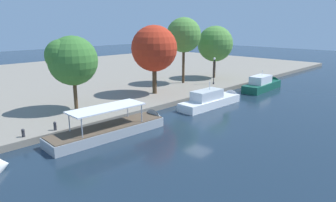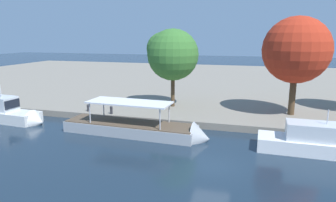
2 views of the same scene
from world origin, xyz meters
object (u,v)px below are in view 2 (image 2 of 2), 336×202
motor_yacht_0 (8,115)px  mooring_bollard_0 (111,110)px  mooring_bollard_1 (88,107)px  tree_3 (297,49)px  tour_boat_1 (141,130)px  tree_2 (171,53)px

motor_yacht_0 → mooring_bollard_0: 10.27m
mooring_bollard_0 → mooring_bollard_1: 2.83m
motor_yacht_0 → tree_3: tree_3 is taller
mooring_bollard_0 → mooring_bollard_1: (-2.82, 0.32, -0.04)m
mooring_bollard_0 → mooring_bollard_1: mooring_bollard_0 is taller
mooring_bollard_0 → tree_3: bearing=15.8°
tour_boat_1 → mooring_bollard_0: tour_boat_1 is taller
motor_yacht_0 → tour_boat_1: motor_yacht_0 is taller
mooring_bollard_0 → motor_yacht_0: bearing=-161.7°
motor_yacht_0 → tree_2: size_ratio=1.02×
tree_2 → mooring_bollard_0: bearing=-134.2°
tour_boat_1 → motor_yacht_0: bearing=-178.8°
mooring_bollard_1 → tree_2: (7.67, 4.68, 5.52)m
tour_boat_1 → tree_3: bearing=35.5°
tree_3 → tree_2: bearing=179.8°
tree_2 → tree_3: 12.70m
mooring_bollard_1 → tree_2: bearing=31.4°
motor_yacht_0 → tour_boat_1: 14.25m
tour_boat_1 → mooring_bollard_0: (-4.50, 3.53, 0.70)m
tour_boat_1 → mooring_bollard_0: size_ratio=15.64×
mooring_bollard_1 → tree_3: (20.36, 4.64, 6.09)m
mooring_bollard_1 → tree_3: size_ratio=0.08×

